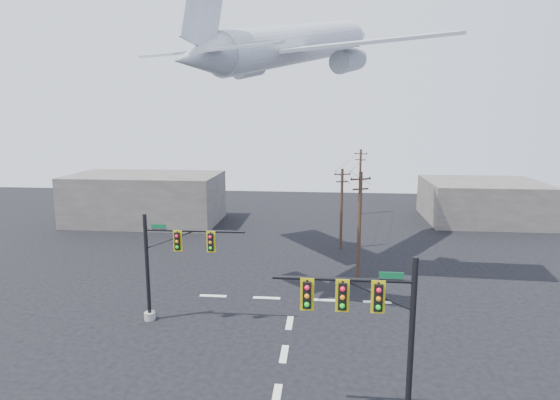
# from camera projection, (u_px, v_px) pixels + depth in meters

# --- Properties ---
(ground) EXTENTS (120.00, 120.00, 0.00)m
(ground) POSITION_uv_depth(u_px,v_px,m) (277.00, 396.00, 22.34)
(ground) COLOR black
(ground) RESTS_ON ground
(lane_markings) EXTENTS (14.00, 21.20, 0.01)m
(lane_markings) POSITION_uv_depth(u_px,v_px,m) (286.00, 343.00, 27.56)
(lane_markings) COLOR silver
(lane_markings) RESTS_ON ground
(signal_mast_near) EXTENTS (6.31, 0.82, 7.48)m
(signal_mast_near) POSITION_uv_depth(u_px,v_px,m) (377.00, 331.00, 19.90)
(signal_mast_near) COLOR gray
(signal_mast_near) RESTS_ON ground
(signal_mast_far) EXTENTS (6.75, 0.78, 7.09)m
(signal_mast_far) POSITION_uv_depth(u_px,v_px,m) (168.00, 265.00, 29.80)
(signal_mast_far) COLOR gray
(signal_mast_far) RESTS_ON ground
(utility_pole_a) EXTENTS (1.66, 0.85, 8.87)m
(utility_pole_a) POSITION_uv_depth(u_px,v_px,m) (359.00, 224.00, 37.16)
(utility_pole_a) COLOR #42281C
(utility_pole_a) RESTS_ON ground
(utility_pole_b) EXTENTS (1.60, 0.52, 8.06)m
(utility_pole_b) POSITION_uv_depth(u_px,v_px,m) (341.00, 207.00, 46.08)
(utility_pole_b) COLOR #42281C
(utility_pole_b) RESTS_ON ground
(utility_pole_c) EXTENTS (1.73, 0.67, 8.73)m
(utility_pole_c) POSITION_uv_depth(u_px,v_px,m) (360.00, 180.00, 62.40)
(utility_pole_c) COLOR #42281C
(utility_pole_c) RESTS_ON ground
(power_lines) EXTENTS (4.52, 25.96, 0.10)m
(power_lines) POSITION_uv_depth(u_px,v_px,m) (352.00, 167.00, 49.30)
(power_lines) COLOR black
(airliner) EXTENTS (24.09, 26.27, 8.10)m
(airliner) POSITION_uv_depth(u_px,v_px,m) (296.00, 45.00, 38.51)
(airliner) COLOR silver
(building_left) EXTENTS (18.00, 10.00, 6.00)m
(building_left) POSITION_uv_depth(u_px,v_px,m) (146.00, 198.00, 57.97)
(building_left) COLOR slate
(building_left) RESTS_ON ground
(building_right) EXTENTS (14.00, 12.00, 5.00)m
(building_right) POSITION_uv_depth(u_px,v_px,m) (483.00, 201.00, 58.93)
(building_right) COLOR slate
(building_right) RESTS_ON ground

